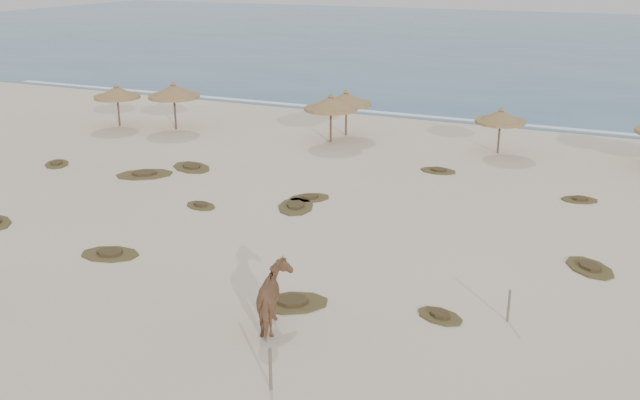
{
  "coord_description": "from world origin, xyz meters",
  "views": [
    {
      "loc": [
        11.48,
        -18.42,
        9.85
      ],
      "look_at": [
        1.14,
        5.0,
        1.09
      ],
      "focal_mm": 40.0,
      "sensor_mm": 36.0,
      "label": 1
    }
  ],
  "objects": [
    {
      "name": "scrub_11",
      "position": [
        -4.45,
        -0.47,
        0.05
      ],
      "size": [
        2.36,
        1.81,
        0.16
      ],
      "rotation": [
        0.0,
        0.0,
        0.23
      ],
      "color": "brown",
      "rests_on": "ground"
    },
    {
      "name": "scrub_8",
      "position": [
        -14.38,
        7.58,
        0.05
      ],
      "size": [
        1.98,
        2.07,
        0.16
      ],
      "rotation": [
        0.0,
        0.0,
        2.26
      ],
      "color": "brown",
      "rests_on": "ground"
    },
    {
      "name": "scrub_9",
      "position": [
        2.99,
        -1.22,
        0.05
      ],
      "size": [
        2.6,
        2.35,
        0.16
      ],
      "rotation": [
        0.0,
        0.0,
        0.55
      ],
      "color": "brown",
      "rests_on": "ground"
    },
    {
      "name": "scrub_13",
      "position": [
        -0.63,
        7.88,
        0.05
      ],
      "size": [
        2.13,
        2.07,
        0.16
      ],
      "rotation": [
        0.0,
        0.0,
        0.72
      ],
      "color": "brown",
      "rests_on": "ground"
    },
    {
      "name": "foam_line",
      "position": [
        0.0,
        26.0,
        0.0
      ],
      "size": [
        70.0,
        0.6,
        0.01
      ],
      "primitive_type": "cube",
      "color": "white",
      "rests_on": "ground"
    },
    {
      "name": "scrub_6",
      "position": [
        -7.89,
        9.8,
        0.05
      ],
      "size": [
        2.85,
        2.49,
        0.16
      ],
      "rotation": [
        0.0,
        0.0,
        2.66
      ],
      "color": "brown",
      "rests_on": "ground"
    },
    {
      "name": "scrub_10",
      "position": [
        10.02,
        12.31,
        0.05
      ],
      "size": [
        1.76,
        1.4,
        0.16
      ],
      "rotation": [
        0.0,
        0.0,
        0.29
      ],
      "color": "brown",
      "rests_on": "ground"
    },
    {
      "name": "scrub_4",
      "position": [
        10.94,
        5.06,
        0.05
      ],
      "size": [
        2.25,
        2.33,
        0.16
      ],
      "rotation": [
        0.0,
        0.0,
        2.27
      ],
      "color": "brown",
      "rests_on": "ground"
    },
    {
      "name": "horse",
      "position": [
        3.17,
        -2.68,
        0.89
      ],
      "size": [
        1.71,
        2.3,
        1.77
      ],
      "primitive_type": "imported",
      "rotation": [
        0.0,
        0.0,
        3.55
      ],
      "color": "#9C6C47",
      "rests_on": "ground"
    },
    {
      "name": "fence_post_far",
      "position": [
        9.06,
        0.3,
        0.49
      ],
      "size": [
        0.07,
        0.07,
        0.98
      ],
      "primitive_type": "cylinder",
      "rotation": [
        0.0,
        0.0,
        -0.04
      ],
      "color": "#6B6150",
      "rests_on": "ground"
    },
    {
      "name": "ground",
      "position": [
        0.0,
        0.0,
        0.0
      ],
      "size": [
        160.0,
        160.0,
        0.0
      ],
      "primitive_type": "plane",
      "color": "beige",
      "rests_on": "ground"
    },
    {
      "name": "scrub_7",
      "position": [
        3.38,
        14.12,
        0.05
      ],
      "size": [
        1.78,
        1.17,
        0.16
      ],
      "rotation": [
        0.0,
        0.0,
        3.12
      ],
      "color": "brown",
      "rests_on": "ground"
    },
    {
      "name": "palapa_3",
      "position": [
        -3.47,
        19.18,
        2.09
      ],
      "size": [
        3.51,
        3.51,
        2.7
      ],
      "rotation": [
        0.0,
        0.0,
        0.25
      ],
      "color": "#4E3928",
      "rests_on": "ground"
    },
    {
      "name": "scrub_3",
      "position": [
        -0.69,
        6.64,
        0.05
      ],
      "size": [
        2.11,
        2.59,
        0.16
      ],
      "rotation": [
        0.0,
        0.0,
        1.91
      ],
      "color": "brown",
      "rests_on": "ground"
    },
    {
      "name": "palapa_1",
      "position": [
        -13.46,
        16.54,
        2.25
      ],
      "size": [
        3.65,
        3.65,
        2.9
      ],
      "rotation": [
        0.0,
        0.0,
        0.2
      ],
      "color": "#4E3928",
      "rests_on": "ground"
    },
    {
      "name": "scrub_12",
      "position": [
        7.24,
        -0.25,
        0.05
      ],
      "size": [
        1.66,
        1.35,
        0.16
      ],
      "rotation": [
        0.0,
        0.0,
        2.8
      ],
      "color": "brown",
      "rests_on": "ground"
    },
    {
      "name": "scrub_1",
      "position": [
        -9.27,
        7.89,
        0.05
      ],
      "size": [
        3.2,
        2.99,
        0.16
      ],
      "rotation": [
        0.0,
        0.0,
        0.62
      ],
      "color": "brown",
      "rests_on": "ground"
    },
    {
      "name": "palapa_2",
      "position": [
        -3.65,
        17.34,
        2.15
      ],
      "size": [
        3.5,
        3.5,
        2.77
      ],
      "rotation": [
        0.0,
        0.0,
        0.21
      ],
      "color": "#4E3928",
      "rests_on": "ground"
    },
    {
      "name": "ocean",
      "position": [
        0.0,
        75.0,
        0.0
      ],
      "size": [
        200.0,
        100.0,
        0.01
      ],
      "primitive_type": "cube",
      "color": "#295A7D",
      "rests_on": "ground"
    },
    {
      "name": "fence_post_near",
      "position": [
        4.46,
        -5.43,
        0.56
      ],
      "size": [
        0.11,
        0.11,
        1.12
      ],
      "primitive_type": "cylinder",
      "rotation": [
        0.0,
        0.0,
        0.36
      ],
      "color": "#6B6150",
      "rests_on": "ground"
    },
    {
      "name": "palapa_4",
      "position": [
        5.36,
        18.76,
        1.92
      ],
      "size": [
        3.47,
        3.47,
        2.47
      ],
      "rotation": [
        0.0,
        0.0,
        -0.41
      ],
      "color": "#4E3928",
      "rests_on": "ground"
    },
    {
      "name": "palapa_0",
      "position": [
        -17.06,
        15.79,
        2.04
      ],
      "size": [
        3.47,
        3.47,
        2.63
      ],
      "rotation": [
        0.0,
        0.0,
        0.28
      ],
      "color": "#4E3928",
      "rests_on": "ground"
    },
    {
      "name": "scrub_2",
      "position": [
        -4.35,
        5.14,
        0.05
      ],
      "size": [
        1.67,
        1.34,
        0.16
      ],
      "rotation": [
        0.0,
        0.0,
        2.83
      ],
      "color": "brown",
      "rests_on": "ground"
    }
  ]
}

